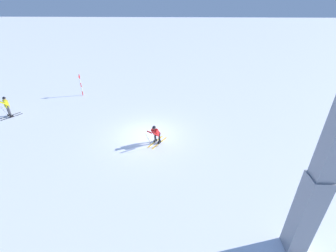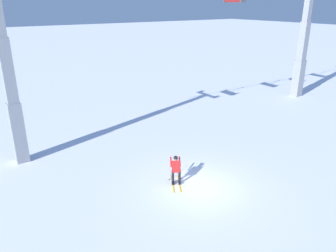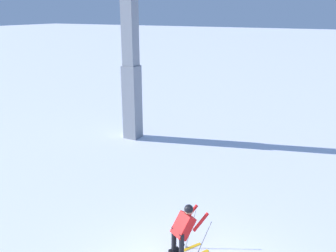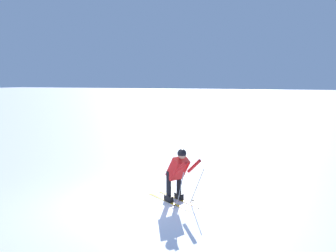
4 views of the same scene
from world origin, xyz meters
name	(u,v)px [view 2 (image 2 of 4)]	position (x,y,z in m)	size (l,w,h in m)	color
ground_plane	(200,187)	(0.00, 0.00, 0.00)	(260.00, 260.00, 0.00)	white
skier_carving_main	(176,168)	(-0.71, 1.13, 0.84)	(1.34, 1.75, 1.59)	yellow
lift_tower_near	(10,83)	(-6.86, 8.31, 4.78)	(0.72, 2.94, 11.38)	gray
lift_tower_far	(302,49)	(19.36, 8.31, 4.72)	(0.83, 2.99, 11.38)	gray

